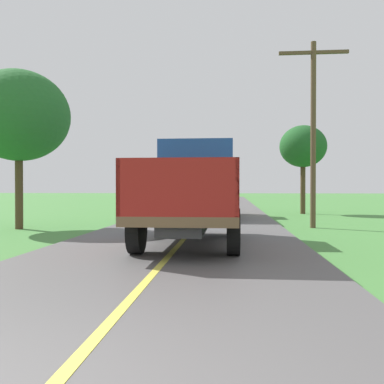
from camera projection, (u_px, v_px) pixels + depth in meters
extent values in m
cube|color=#2D2D30|center=(191.00, 221.00, 10.67)|extent=(0.90, 5.51, 0.24)
cube|color=brown|center=(191.00, 213.00, 10.67)|extent=(2.30, 5.80, 0.20)
cube|color=#1E479E|center=(197.00, 174.00, 12.60)|extent=(2.10, 1.90, 1.90)
cube|color=black|center=(200.00, 164.00, 13.55)|extent=(1.78, 0.02, 0.76)
cube|color=maroon|center=(140.00, 187.00, 9.79)|extent=(0.08, 3.85, 1.10)
cube|color=maroon|center=(236.00, 187.00, 9.59)|extent=(0.08, 3.85, 1.10)
cube|color=maroon|center=(177.00, 187.00, 7.82)|extent=(2.30, 0.08, 1.10)
cube|color=maroon|center=(194.00, 187.00, 11.57)|extent=(2.30, 0.08, 1.10)
cylinder|color=black|center=(162.00, 219.00, 12.56)|extent=(0.28, 1.00, 1.00)
cylinder|color=black|center=(233.00, 220.00, 12.37)|extent=(0.28, 1.00, 1.00)
cylinder|color=black|center=(137.00, 231.00, 9.18)|extent=(0.28, 1.00, 1.00)
cylinder|color=black|center=(233.00, 232.00, 8.99)|extent=(0.28, 1.00, 1.00)
ellipsoid|color=#92BD29|center=(179.00, 203.00, 9.34)|extent=(0.41, 0.50, 0.39)
ellipsoid|color=#86C22E|center=(140.00, 190.00, 8.58)|extent=(0.41, 0.46, 0.50)
ellipsoid|color=#8AC833|center=(166.00, 201.00, 10.96)|extent=(0.56, 0.64, 0.41)
ellipsoid|color=#8CC51E|center=(216.00, 189.00, 10.65)|extent=(0.59, 0.72, 0.38)
ellipsoid|color=#92BC23|center=(195.00, 202.00, 10.82)|extent=(0.42, 0.38, 0.47)
ellipsoid|color=#96BA30|center=(224.00, 176.00, 9.79)|extent=(0.43, 0.47, 0.42)
ellipsoid|color=#96BA26|center=(161.00, 204.00, 8.98)|extent=(0.51, 0.63, 0.42)
ellipsoid|color=#98AF22|center=(174.00, 175.00, 10.67)|extent=(0.41, 0.43, 0.47)
ellipsoid|color=#92C130|center=(159.00, 204.00, 10.09)|extent=(0.43, 0.45, 0.40)
ellipsoid|color=#94B934|center=(226.00, 203.00, 9.07)|extent=(0.48, 0.52, 0.47)
cube|color=#2D2D30|center=(211.00, 205.00, 20.42)|extent=(0.90, 5.51, 0.24)
cube|color=brown|center=(211.00, 200.00, 20.42)|extent=(2.30, 5.80, 0.20)
cube|color=gold|center=(213.00, 180.00, 22.35)|extent=(2.10, 1.90, 1.90)
cube|color=black|center=(214.00, 174.00, 23.30)|extent=(1.78, 0.02, 0.76)
cube|color=#2D517F|center=(187.00, 187.00, 19.54)|extent=(0.08, 3.85, 1.10)
cube|color=#2D517F|center=(235.00, 187.00, 19.34)|extent=(0.08, 3.85, 1.10)
cube|color=#2D517F|center=(208.00, 187.00, 17.56)|extent=(2.30, 0.08, 1.10)
cube|color=#2D517F|center=(212.00, 187.00, 21.32)|extent=(2.30, 0.08, 1.10)
cylinder|color=black|center=(193.00, 205.00, 22.31)|extent=(0.28, 1.00, 1.00)
cylinder|color=black|center=(233.00, 205.00, 22.12)|extent=(0.28, 1.00, 1.00)
cylinder|color=black|center=(187.00, 208.00, 18.93)|extent=(0.28, 1.00, 1.00)
cylinder|color=black|center=(233.00, 208.00, 18.74)|extent=(0.28, 1.00, 1.00)
ellipsoid|color=#85B324|center=(194.00, 195.00, 20.88)|extent=(0.47, 0.48, 0.52)
ellipsoid|color=#8EB628|center=(206.00, 188.00, 18.20)|extent=(0.60, 0.60, 0.46)
ellipsoid|color=#88B32B|center=(201.00, 196.00, 18.39)|extent=(0.46, 0.53, 0.37)
ellipsoid|color=#91C324|center=(225.00, 180.00, 17.77)|extent=(0.53, 0.60, 0.44)
ellipsoid|color=#90B136|center=(201.00, 189.00, 18.67)|extent=(0.48, 0.56, 0.51)
ellipsoid|color=#95C42D|center=(226.00, 196.00, 19.75)|extent=(0.41, 0.39, 0.46)
ellipsoid|color=#84C220|center=(225.00, 182.00, 19.64)|extent=(0.41, 0.46, 0.43)
ellipsoid|color=#86B530|center=(227.00, 188.00, 19.30)|extent=(0.45, 0.42, 0.44)
ellipsoid|color=#8CAF2F|center=(229.00, 195.00, 18.15)|extent=(0.51, 0.59, 0.51)
cylinder|color=brown|center=(313.00, 135.00, 15.79)|extent=(0.20, 0.20, 6.96)
cube|color=brown|center=(314.00, 52.00, 15.76)|extent=(2.56, 0.12, 0.12)
cylinder|color=#4C3823|center=(19.00, 192.00, 15.39)|extent=(0.28, 0.28, 2.67)
ellipsoid|color=#236028|center=(19.00, 116.00, 15.35)|extent=(3.67, 3.67, 3.30)
cylinder|color=#4C3823|center=(303.00, 189.00, 24.12)|extent=(0.28, 0.28, 2.80)
ellipsoid|color=#1E5623|center=(303.00, 146.00, 24.09)|extent=(2.65, 2.65, 2.39)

